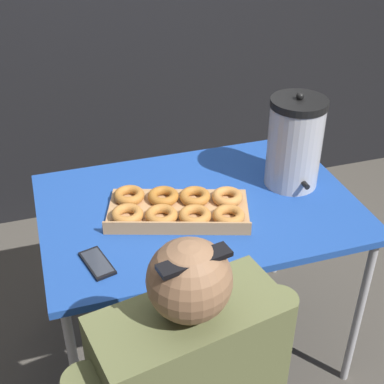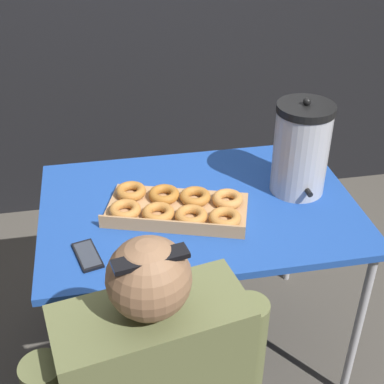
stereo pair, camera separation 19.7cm
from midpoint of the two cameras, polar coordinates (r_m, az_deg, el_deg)
name	(u,v)px [view 1 (the left image)]	position (r m, az deg, el deg)	size (l,w,h in m)	color
ground_plane	(198,344)	(2.53, -1.72, -16.05)	(12.00, 12.00, 0.00)	#4C473F
folding_table	(199,216)	(2.04, -2.05, -2.66)	(1.18, 0.80, 0.78)	#1E479E
donut_box	(178,208)	(1.95, -4.37, -1.79)	(0.57, 0.41, 0.05)	tan
coffee_urn	(295,143)	(2.07, 8.23, 5.15)	(0.21, 0.24, 0.38)	#B7B7BC
cell_phone	(97,263)	(1.78, -13.25, -7.50)	(0.11, 0.17, 0.01)	black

